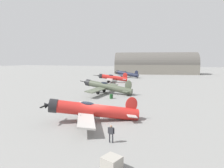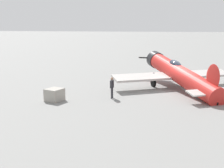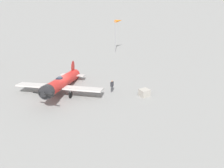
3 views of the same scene
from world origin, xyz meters
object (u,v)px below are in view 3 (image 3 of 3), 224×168
Objects in this scene: equipment_crate at (144,93)px; windsock_mast at (118,22)px; ground_crew_mechanic at (112,85)px; airplane_foreground at (61,83)px.

windsock_mast reaches higher than equipment_crate.
equipment_crate is at bearing 135.98° from windsock_mast.
windsock_mast is at bearing -44.02° from equipment_crate.
windsock_mast is (15.30, -14.78, 5.34)m from equipment_crate.
windsock_mast is (11.29, -16.28, 4.82)m from ground_crew_mechanic.
equipment_crate is at bearing 21.66° from ground_crew_mechanic.
airplane_foreground reaches higher than ground_crew_mechanic.
airplane_foreground is 7.31× the size of equipment_crate.
ground_crew_mechanic is at bearing 124.74° from windsock_mast.
airplane_foreground is 21.93m from windsock_mast.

